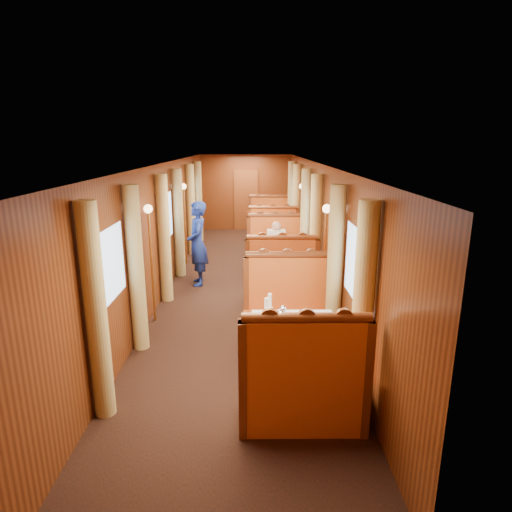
{
  "coord_description": "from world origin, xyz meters",
  "views": [
    {
      "loc": [
        0.25,
        -8.4,
        2.89
      ],
      "look_at": [
        0.29,
        -1.51,
        1.05
      ],
      "focal_mm": 30.0,
      "sensor_mm": 36.0,
      "label": 1
    }
  ],
  "objects_px": {
    "banquette_far_aft": "(270,225)",
    "banquette_far_fwd": "(273,240)",
    "steward": "(198,244)",
    "teapot_back": "(283,313)",
    "table_mid": "(278,269)",
    "rose_vase_far": "(270,214)",
    "banquette_near_aft": "(287,314)",
    "table_near": "(293,348)",
    "banquette_near_fwd": "(302,390)",
    "table_far": "(271,234)",
    "fruit_plate": "(321,324)",
    "passenger": "(276,243)",
    "banquette_mid_fwd": "(281,282)",
    "banquette_mid_aft": "(275,254)",
    "teapot_left": "(281,319)",
    "rose_vase_mid": "(277,243)",
    "teapot_right": "(295,321)",
    "tea_tray": "(285,322)"
  },
  "relations": [
    {
      "from": "banquette_near_aft",
      "to": "teapot_left",
      "type": "xyz_separation_m",
      "value": [
        -0.17,
        -1.14,
        0.4
      ]
    },
    {
      "from": "teapot_right",
      "to": "passenger",
      "type": "bearing_deg",
      "value": 94.33
    },
    {
      "from": "banquette_far_aft",
      "to": "banquette_far_fwd",
      "type": "bearing_deg",
      "value": -90.0
    },
    {
      "from": "banquette_far_fwd",
      "to": "banquette_far_aft",
      "type": "height_order",
      "value": "same"
    },
    {
      "from": "table_far",
      "to": "fruit_plate",
      "type": "bearing_deg",
      "value": -87.5
    },
    {
      "from": "banquette_near_aft",
      "to": "steward",
      "type": "height_order",
      "value": "steward"
    },
    {
      "from": "banquette_mid_aft",
      "to": "banquette_far_aft",
      "type": "distance_m",
      "value": 3.5
    },
    {
      "from": "banquette_near_aft",
      "to": "teapot_right",
      "type": "height_order",
      "value": "banquette_near_aft"
    },
    {
      "from": "table_mid",
      "to": "rose_vase_far",
      "type": "xyz_separation_m",
      "value": [
        -0.03,
        3.52,
        0.55
      ]
    },
    {
      "from": "table_far",
      "to": "teapot_left",
      "type": "distance_m",
      "value": 7.14
    },
    {
      "from": "tea_tray",
      "to": "passenger",
      "type": "xyz_separation_m",
      "value": [
        0.12,
        4.35,
        -0.02
      ]
    },
    {
      "from": "banquette_mid_fwd",
      "to": "rose_vase_far",
      "type": "xyz_separation_m",
      "value": [
        -0.03,
        4.54,
        0.5
      ]
    },
    {
      "from": "teapot_back",
      "to": "steward",
      "type": "bearing_deg",
      "value": 136.22
    },
    {
      "from": "teapot_back",
      "to": "fruit_plate",
      "type": "relative_size",
      "value": 0.74
    },
    {
      "from": "table_mid",
      "to": "teapot_back",
      "type": "bearing_deg",
      "value": -92.21
    },
    {
      "from": "steward",
      "to": "teapot_back",
      "type": "bearing_deg",
      "value": 12.97
    },
    {
      "from": "banquette_far_aft",
      "to": "fruit_plate",
      "type": "height_order",
      "value": "banquette_far_aft"
    },
    {
      "from": "table_mid",
      "to": "banquette_far_fwd",
      "type": "xyz_separation_m",
      "value": [
        0.0,
        2.49,
        0.05
      ]
    },
    {
      "from": "banquette_far_fwd",
      "to": "rose_vase_far",
      "type": "distance_m",
      "value": 1.15
    },
    {
      "from": "table_near",
      "to": "passenger",
      "type": "xyz_separation_m",
      "value": [
        -0.0,
        4.29,
        0.37
      ]
    },
    {
      "from": "banquette_mid_fwd",
      "to": "banquette_mid_aft",
      "type": "distance_m",
      "value": 2.03
    },
    {
      "from": "fruit_plate",
      "to": "steward",
      "type": "bearing_deg",
      "value": 117.32
    },
    {
      "from": "banquette_near_aft",
      "to": "rose_vase_far",
      "type": "height_order",
      "value": "banquette_near_aft"
    },
    {
      "from": "banquette_far_fwd",
      "to": "tea_tray",
      "type": "bearing_deg",
      "value": -91.09
    },
    {
      "from": "table_near",
      "to": "banquette_mid_fwd",
      "type": "xyz_separation_m",
      "value": [
        0.0,
        2.49,
        0.05
      ]
    },
    {
      "from": "banquette_far_fwd",
      "to": "banquette_near_fwd",
      "type": "bearing_deg",
      "value": -90.0
    },
    {
      "from": "rose_vase_mid",
      "to": "tea_tray",
      "type": "bearing_deg",
      "value": -91.58
    },
    {
      "from": "banquette_far_aft",
      "to": "teapot_back",
      "type": "height_order",
      "value": "banquette_far_aft"
    },
    {
      "from": "rose_vase_far",
      "to": "steward",
      "type": "distance_m",
      "value": 3.75
    },
    {
      "from": "banquette_near_fwd",
      "to": "steward",
      "type": "xyz_separation_m",
      "value": [
        -1.65,
        4.66,
        0.45
      ]
    },
    {
      "from": "teapot_right",
      "to": "teapot_back",
      "type": "height_order",
      "value": "teapot_back"
    },
    {
      "from": "table_mid",
      "to": "banquette_mid_aft",
      "type": "bearing_deg",
      "value": 90.0
    },
    {
      "from": "rose_vase_mid",
      "to": "fruit_plate",
      "type": "bearing_deg",
      "value": -84.82
    },
    {
      "from": "table_near",
      "to": "rose_vase_far",
      "type": "distance_m",
      "value": 7.04
    },
    {
      "from": "banquette_far_fwd",
      "to": "teapot_right",
      "type": "xyz_separation_m",
      "value": [
        -0.0,
        -6.12,
        0.39
      ]
    },
    {
      "from": "table_near",
      "to": "tea_tray",
      "type": "xyz_separation_m",
      "value": [
        -0.12,
        -0.06,
        0.38
      ]
    },
    {
      "from": "banquette_near_aft",
      "to": "banquette_far_aft",
      "type": "height_order",
      "value": "same"
    },
    {
      "from": "tea_tray",
      "to": "steward",
      "type": "height_order",
      "value": "steward"
    },
    {
      "from": "banquette_near_fwd",
      "to": "rose_vase_mid",
      "type": "distance_m",
      "value": 4.53
    },
    {
      "from": "banquette_near_fwd",
      "to": "table_far",
      "type": "height_order",
      "value": "banquette_near_fwd"
    },
    {
      "from": "banquette_far_aft",
      "to": "rose_vase_far",
      "type": "distance_m",
      "value": 1.11
    },
    {
      "from": "banquette_near_fwd",
      "to": "banquette_near_aft",
      "type": "distance_m",
      "value": 2.03
    },
    {
      "from": "banquette_near_aft",
      "to": "tea_tray",
      "type": "distance_m",
      "value": 1.13
    },
    {
      "from": "table_near",
      "to": "banquette_near_fwd",
      "type": "bearing_deg",
      "value": -90.0
    },
    {
      "from": "banquette_near_fwd",
      "to": "teapot_back",
      "type": "height_order",
      "value": "banquette_near_fwd"
    },
    {
      "from": "banquette_near_aft",
      "to": "teapot_right",
      "type": "bearing_deg",
      "value": -90.09
    },
    {
      "from": "table_mid",
      "to": "passenger",
      "type": "distance_m",
      "value": 0.87
    },
    {
      "from": "teapot_back",
      "to": "table_far",
      "type": "bearing_deg",
      "value": 112.05
    },
    {
      "from": "banquette_far_aft",
      "to": "rose_vase_far",
      "type": "xyz_separation_m",
      "value": [
        -0.03,
        -0.99,
        0.5
      ]
    },
    {
      "from": "table_near",
      "to": "table_far",
      "type": "distance_m",
      "value": 7.0
    }
  ]
}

